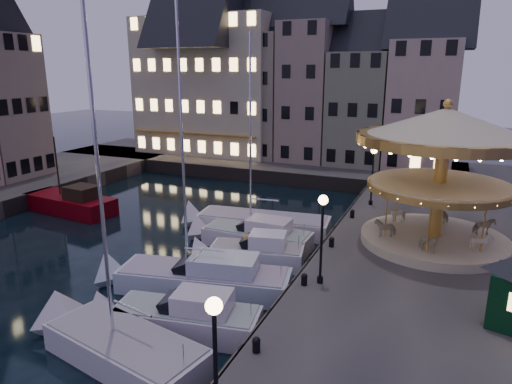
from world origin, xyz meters
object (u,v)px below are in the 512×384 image
at_px(motorboat_b, 177,318).
at_px(red_fishing_boat, 71,204).
at_px(streetlamp_b, 322,227).
at_px(bollard_a, 256,344).
at_px(streetlamp_c, 373,168).
at_px(motorboat_c, 197,278).
at_px(motorboat_f, 255,223).
at_px(carousel, 443,151).
at_px(motorboat_e, 251,236).
at_px(streetlamp_a, 215,351).
at_px(bollard_d, 352,213).
at_px(motorboat_d, 250,254).
at_px(bollard_c, 332,241).
at_px(bollard_b, 304,279).
at_px(motorboat_a, 116,345).

xyz_separation_m(motorboat_b, red_fishing_boat, (-16.63, 10.93, 0.06)).
height_order(streetlamp_b, bollard_a, streetlamp_b).
xyz_separation_m(streetlamp_c, motorboat_b, (-4.96, -17.77, -3.38)).
distance_m(bollard_a, motorboat_c, 7.73).
bearing_deg(motorboat_f, streetlamp_c, 35.69).
relative_size(red_fishing_boat, carousel, 0.87).
xyz_separation_m(motorboat_c, carousel, (10.68, 7.87, 5.87)).
bearing_deg(motorboat_e, streetlamp_a, -69.15).
distance_m(bollard_d, carousel, 7.67).
height_order(bollard_a, motorboat_e, motorboat_e).
xyz_separation_m(motorboat_d, motorboat_f, (-1.95, 5.28, -0.10)).
relative_size(bollard_d, motorboat_c, 0.04).
relative_size(bollard_a, red_fishing_boat, 0.07).
bearing_deg(motorboat_f, streetlamp_b, -50.86).
bearing_deg(motorboat_d, motorboat_f, 110.29).
distance_m(bollard_d, motorboat_f, 6.59).
bearing_deg(motorboat_c, red_fishing_boat, 154.61).
distance_m(motorboat_b, red_fishing_boat, 19.90).
relative_size(bollard_a, motorboat_f, 0.04).
height_order(bollard_a, bollard_c, same).
bearing_deg(motorboat_c, streetlamp_b, 6.28).
bearing_deg(streetlamp_c, motorboat_b, -105.61).
height_order(motorboat_d, red_fishing_boat, red_fishing_boat).
distance_m(motorboat_d, motorboat_f, 5.63).
relative_size(motorboat_e, red_fishing_boat, 0.99).
height_order(motorboat_c, motorboat_e, motorboat_c).
height_order(bollard_a, red_fishing_boat, red_fishing_boat).
bearing_deg(bollard_c, carousel, 27.68).
distance_m(streetlamp_b, bollard_b, 2.54).
height_order(motorboat_f, carousel, motorboat_f).
distance_m(motorboat_c, motorboat_d, 4.08).
height_order(motorboat_e, red_fishing_boat, red_fishing_boat).
bearing_deg(bollard_c, red_fishing_boat, 174.12).
relative_size(bollard_c, bollard_d, 1.00).
xyz_separation_m(bollard_c, motorboat_c, (-5.53, -5.17, -0.92)).
relative_size(streetlamp_b, motorboat_c, 0.33).
xyz_separation_m(motorboat_a, motorboat_e, (0.13, 12.54, 0.10)).
bearing_deg(bollard_a, streetlamp_c, 88.24).
height_order(motorboat_a, motorboat_e, motorboat_a).
bearing_deg(motorboat_b, streetlamp_b, 40.68).
height_order(motorboat_b, red_fishing_boat, red_fishing_boat).
bearing_deg(motorboat_c, streetlamp_a, -56.67).
xyz_separation_m(bollard_a, motorboat_d, (-4.38, 9.24, -0.97)).
height_order(streetlamp_a, motorboat_e, streetlamp_a).
bearing_deg(motorboat_d, motorboat_b, -89.88).
bearing_deg(bollard_b, bollard_a, -90.00).
bearing_deg(motorboat_c, motorboat_d, 73.57).
bearing_deg(motorboat_c, motorboat_f, 94.98).
distance_m(bollard_a, motorboat_d, 10.27).
relative_size(motorboat_c, motorboat_f, 0.96).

